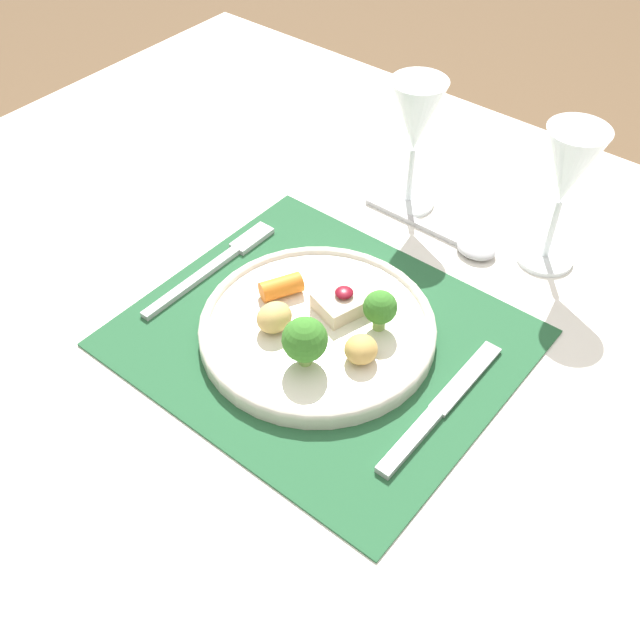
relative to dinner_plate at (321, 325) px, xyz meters
The scene contains 9 objects.
ground_plane 0.76m from the dinner_plate, 31.63° to the right, with size 8.00×8.00×0.00m, color brown.
dining_table 0.10m from the dinner_plate, 31.63° to the right, with size 1.39×1.12×0.74m.
placemat 0.02m from the dinner_plate, 31.63° to the right, with size 0.41×0.36×0.00m, color #235633.
dinner_plate is the anchor object (origin of this frame).
fork 0.17m from the dinner_plate, behind, with size 0.02×0.21×0.01m.
knife 0.16m from the dinner_plate, ahead, with size 0.02×0.21×0.01m.
spoon 0.24m from the dinner_plate, 80.83° to the left, with size 0.20×0.04×0.01m.
wine_glass_near 0.33m from the dinner_plate, 64.44° to the left, with size 0.07×0.07×0.18m.
wine_glass_far 0.30m from the dinner_plate, 103.57° to the left, with size 0.07×0.07×0.18m.
Camera 1 is at (0.36, -0.45, 1.36)m, focal length 42.00 mm.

